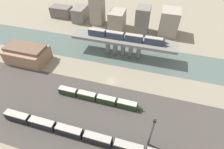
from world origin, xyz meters
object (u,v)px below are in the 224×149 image
Objects in this scene: train_on_bridge at (126,37)px; train_yard_near at (101,140)px; signal_tower at (151,133)px; warehouse_building at (27,54)px; train_yard_mid at (99,98)px.

train_on_bridge is 60.33m from train_yard_near.
signal_tower is (21.67, -54.77, -4.41)m from train_on_bridge.
train_on_bridge is at bearing 21.59° from warehouse_building.
warehouse_building is (-55.03, -21.77, -8.23)m from train_on_bridge.
train_on_bridge reaches higher than warehouse_building.
warehouse_building reaches higher than train_yard_mid.
signal_tower is at bearing -30.49° from train_yard_mid.
signal_tower reaches higher than train_on_bridge.
train_yard_near is at bearing -166.01° from signal_tower.
warehouse_building is at bearing 160.65° from train_yard_mid.
signal_tower is at bearing 13.99° from train_yard_near.
train_yard_near reaches higher than train_yard_mid.
train_yard_near is 2.10× the size of train_yard_mid.
train_yard_near is 3.76× the size of warehouse_building.
train_yard_mid is at bearing -95.51° from train_on_bridge.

